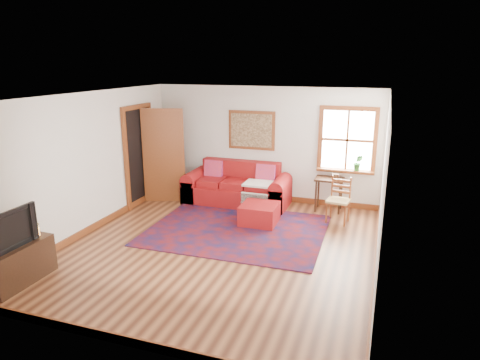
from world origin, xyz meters
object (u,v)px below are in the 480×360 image
(side_table, at_px, (329,184))
(red_ottoman, at_px, (259,214))
(red_leather_sofa, at_px, (238,190))
(ladder_back_chair, at_px, (339,198))
(media_cabinet, at_px, (16,264))

(side_table, bearing_deg, red_ottoman, -133.77)
(red_leather_sofa, distance_m, ladder_back_chair, 2.28)
(red_ottoman, relative_size, side_table, 0.98)
(red_ottoman, height_order, side_table, side_table)
(media_cabinet, bearing_deg, side_table, 50.06)
(side_table, relative_size, media_cabinet, 0.68)
(red_leather_sofa, xyz_separation_m, red_ottoman, (0.81, -1.07, -0.10))
(side_table, relative_size, ladder_back_chair, 0.79)
(side_table, distance_m, ladder_back_chair, 0.66)
(red_ottoman, bearing_deg, side_table, 45.07)
(red_ottoman, xyz_separation_m, media_cabinet, (-2.58, -3.26, 0.09))
(red_ottoman, xyz_separation_m, side_table, (1.14, 1.19, 0.38))
(media_cabinet, bearing_deg, ladder_back_chair, 44.02)
(red_leather_sofa, height_order, side_table, red_leather_sofa)
(side_table, bearing_deg, red_leather_sofa, -176.40)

